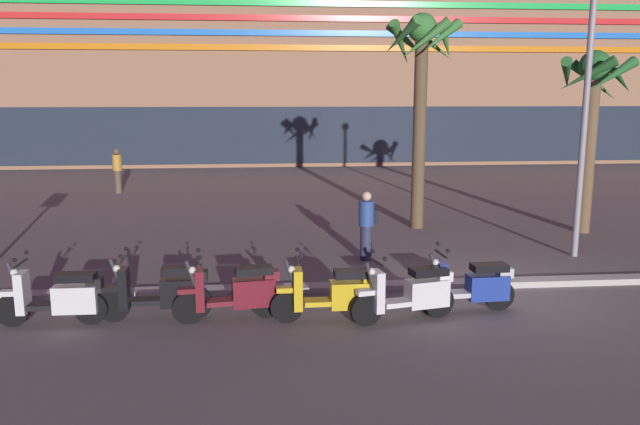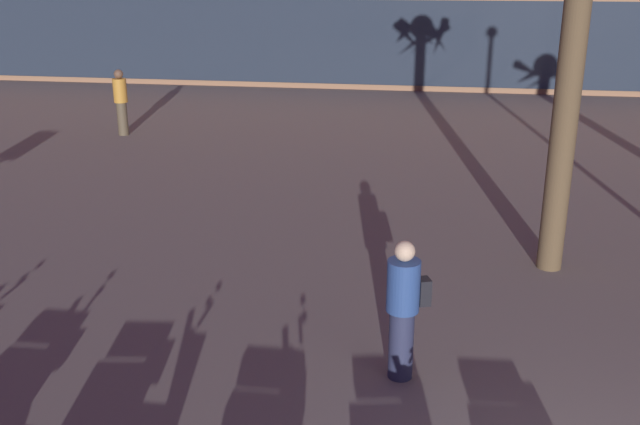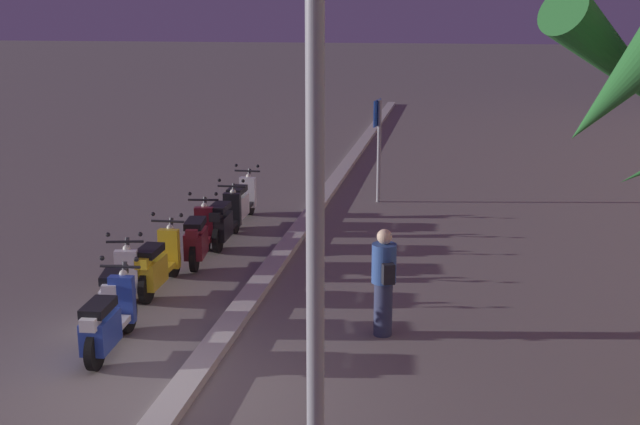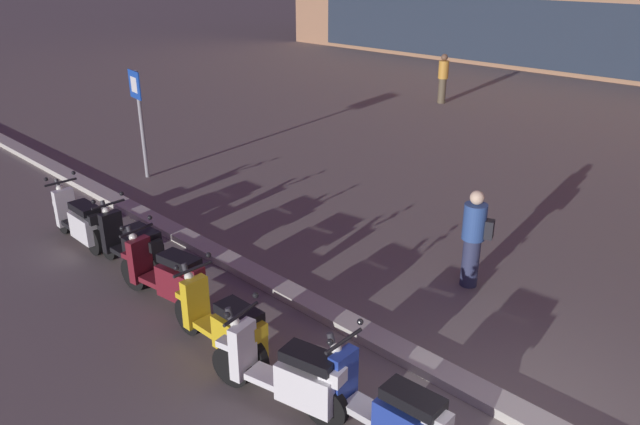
# 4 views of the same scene
# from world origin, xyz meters

# --- Properties ---
(curb_strip) EXTENTS (60.00, 0.36, 0.12)m
(curb_strip) POSITION_xyz_m (0.00, 0.34, 0.06)
(curb_strip) COLOR #BCB7AD
(curb_strip) RESTS_ON ground
(scooter_white_second_in_line) EXTENTS (1.73, 0.56, 1.17)m
(scooter_white_second_in_line) POSITION_xyz_m (-7.68, -1.02, 0.45)
(scooter_white_second_in_line) COLOR black
(scooter_white_second_in_line) RESTS_ON ground
(scooter_black_gap_after_mid) EXTENTS (1.83, 0.56, 1.17)m
(scooter_black_gap_after_mid) POSITION_xyz_m (-6.06, -0.91, 0.47)
(scooter_black_gap_after_mid) COLOR black
(scooter_black_gap_after_mid) RESTS_ON ground
(scooter_maroon_mid_centre) EXTENTS (1.78, 0.61, 1.17)m
(scooter_maroon_mid_centre) POSITION_xyz_m (-4.89, -1.04, 0.47)
(scooter_maroon_mid_centre) COLOR black
(scooter_maroon_mid_centre) RESTS_ON ground
(scooter_yellow_last_in_row) EXTENTS (1.79, 0.56, 1.17)m
(scooter_yellow_last_in_row) POSITION_xyz_m (-3.32, -1.23, 0.45)
(scooter_yellow_last_in_row) COLOR black
(scooter_yellow_last_in_row) RESTS_ON ground
(scooter_white_far_back) EXTENTS (1.78, 0.70, 1.17)m
(scooter_white_far_back) POSITION_xyz_m (-2.08, -1.33, 0.46)
(scooter_white_far_back) COLOR black
(scooter_white_far_back) RESTS_ON ground
(scooter_blue_mid_front) EXTENTS (1.75, 0.56, 1.17)m
(scooter_blue_mid_front) POSITION_xyz_m (-0.96, -1.00, 0.45)
(scooter_blue_mid_front) COLOR black
(scooter_blue_mid_front) RESTS_ON ground
(crossing_sign) EXTENTS (0.60, 0.16, 2.40)m
(crossing_sign) POSITION_xyz_m (-10.10, 1.63, 1.50)
(crossing_sign) COLOR #939399
(crossing_sign) RESTS_ON ground
(pedestrian_strolling_near_curb) EXTENTS (0.34, 0.34, 1.65)m
(pedestrian_strolling_near_curb) POSITION_xyz_m (-9.79, 12.81, 0.87)
(pedestrian_strolling_near_curb) COLOR brown
(pedestrian_strolling_near_curb) RESTS_ON ground
(pedestrian_by_palm_tree) EXTENTS (0.46, 0.35, 1.53)m
(pedestrian_by_palm_tree) POSITION_xyz_m (-2.18, 2.50, 0.81)
(pedestrian_by_palm_tree) COLOR #2D3351
(pedestrian_by_palm_tree) RESTS_ON ground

